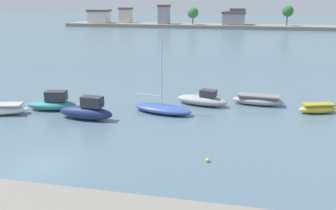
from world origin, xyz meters
TOP-DOWN VIEW (x-y plane):
  - ground_plane at (0.00, 0.00)m, footprint 400.00×400.00m
  - moored_boat_1 at (-4.87, 10.48)m, footprint 4.53×2.34m
  - moored_boat_2 at (-0.82, 8.66)m, footprint 4.76×1.65m
  - moored_boat_3 at (4.83, 11.61)m, footprint 5.61×3.02m
  - moored_boat_4 at (7.90, 14.71)m, footprint 5.05×2.72m
  - moored_boat_5 at (12.96, 15.85)m, footprint 4.80×1.88m
  - moored_boat_6 at (17.92, 14.41)m, footprint 3.53×2.11m
  - mooring_buoy_1 at (9.69, 2.74)m, footprint 0.26×0.26m
  - distant_shoreline at (-3.14, 102.45)m, footprint 96.84×10.68m

SIDE VIEW (x-z plane):
  - ground_plane at x=0.00m, z-range 0.00..0.00m
  - mooring_buoy_1 at x=9.69m, z-range 0.00..0.26m
  - moored_boat_3 at x=4.83m, z-range -2.79..3.58m
  - moored_boat_6 at x=17.92m, z-range -0.02..0.82m
  - moored_boat_5 at x=12.96m, z-range -0.02..0.93m
  - moored_boat_4 at x=7.90m, z-range -0.22..1.27m
  - moored_boat_1 at x=-4.87m, z-range -0.25..1.46m
  - moored_boat_2 at x=-0.82m, z-range -0.28..1.69m
  - distant_shoreline at x=-3.14m, z-range -1.80..5.39m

